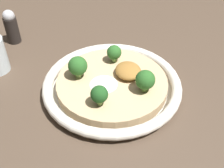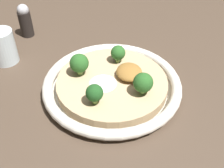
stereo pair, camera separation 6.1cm
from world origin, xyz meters
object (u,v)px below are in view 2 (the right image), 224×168
at_px(risotto_bowl, 112,85).
at_px(drinking_glass, 3,47).
at_px(broccoli_back_left, 118,53).
at_px(pepper_shaker, 25,20).
at_px(broccoli_back_right, 143,83).
at_px(broccoli_front_right, 94,93).
at_px(broccoli_front, 79,63).

relative_size(risotto_bowl, drinking_glass, 3.59).
xyz_separation_m(broccoli_back_left, pepper_shaker, (-0.20, -0.23, -0.01)).
height_order(risotto_bowl, drinking_glass, drinking_glass).
relative_size(broccoli_back_right, drinking_glass, 0.58).
distance_m(broccoli_front_right, pepper_shaker, 0.37).
xyz_separation_m(broccoli_front, pepper_shaker, (-0.23, -0.14, -0.01)).
bearing_deg(broccoli_front, broccoli_back_left, 111.99).
bearing_deg(broccoli_front, broccoli_back_right, 57.97).
distance_m(broccoli_back_left, pepper_shaker, 0.30).
relative_size(broccoli_front_right, pepper_shaker, 0.47).
height_order(broccoli_front_right, broccoli_back_left, broccoli_front_right).
bearing_deg(risotto_bowl, broccoli_back_right, 49.84).
bearing_deg(broccoli_back_right, broccoli_back_left, -162.84).
height_order(broccoli_front, broccoli_back_left, broccoli_front).
relative_size(risotto_bowl, broccoli_front, 6.05).
bearing_deg(broccoli_front, broccoli_front_right, 15.52).
xyz_separation_m(broccoli_front_right, broccoli_back_left, (-0.13, 0.06, -0.00)).
distance_m(risotto_bowl, broccoli_front, 0.09).
height_order(risotto_bowl, broccoli_back_left, broccoli_back_left).
relative_size(broccoli_back_left, drinking_glass, 0.49).
bearing_deg(drinking_glass, broccoli_front, 58.80).
bearing_deg(broccoli_front_right, broccoli_front, -164.48).
xyz_separation_m(risotto_bowl, broccoli_back_right, (0.05, 0.06, 0.04)).
height_order(drinking_glass, pepper_shaker, pepper_shaker).
bearing_deg(broccoli_back_right, pepper_shaker, -139.06).
relative_size(broccoli_front, broccoli_back_left, 1.21).
bearing_deg(risotto_bowl, drinking_glass, -119.31).
height_order(broccoli_back_left, pepper_shaker, pepper_shaker).
xyz_separation_m(risotto_bowl, pepper_shaker, (-0.26, -0.21, 0.03)).
xyz_separation_m(risotto_bowl, drinking_glass, (-0.14, -0.25, 0.03)).
bearing_deg(broccoli_front_right, drinking_glass, -134.49).
distance_m(drinking_glass, pepper_shaker, 0.13).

